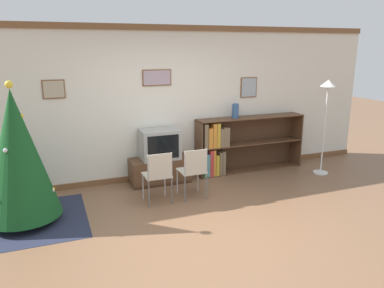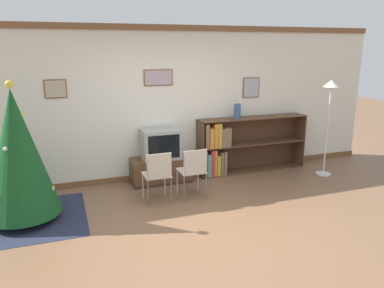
% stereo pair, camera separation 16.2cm
% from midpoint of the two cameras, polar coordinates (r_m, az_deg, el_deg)
% --- Properties ---
extents(ground_plane, '(24.00, 24.00, 0.00)m').
position_cam_midpoint_polar(ground_plane, '(5.06, 3.04, -12.90)').
color(ground_plane, brown).
extents(wall_back, '(8.71, 0.11, 2.70)m').
position_cam_midpoint_polar(wall_back, '(6.67, -4.20, 6.09)').
color(wall_back, silver).
rests_on(wall_back, ground_plane).
extents(area_rug, '(1.62, 1.55, 0.01)m').
position_cam_midpoint_polar(area_rug, '(5.76, -23.26, -10.55)').
color(area_rug, '#23283D').
rests_on(area_rug, ground_plane).
extents(christmas_tree, '(1.00, 1.00, 1.92)m').
position_cam_midpoint_polar(christmas_tree, '(5.44, -24.26, -1.34)').
color(christmas_tree, maroon).
rests_on(christmas_tree, area_rug).
extents(tv_console, '(1.06, 0.46, 0.44)m').
position_cam_midpoint_polar(tv_console, '(6.64, -4.00, -3.99)').
color(tv_console, '#412A1A').
rests_on(tv_console, ground_plane).
extents(television, '(0.66, 0.45, 0.52)m').
position_cam_midpoint_polar(television, '(6.50, -4.07, 0.02)').
color(television, '#9E9E99').
rests_on(television, tv_console).
extents(folding_chair_left, '(0.40, 0.40, 0.82)m').
position_cam_midpoint_polar(folding_chair_left, '(5.68, -4.41, -4.58)').
color(folding_chair_left, '#BCB29E').
rests_on(folding_chair_left, ground_plane).
extents(folding_chair_right, '(0.40, 0.40, 0.82)m').
position_cam_midpoint_polar(folding_chair_right, '(5.85, 1.00, -3.97)').
color(folding_chair_right, '#BCB29E').
rests_on(folding_chair_right, ground_plane).
extents(bookshelf, '(2.16, 0.36, 1.05)m').
position_cam_midpoint_polar(bookshelf, '(7.10, 6.89, -0.37)').
color(bookshelf, brown).
rests_on(bookshelf, ground_plane).
extents(vase, '(0.13, 0.13, 0.27)m').
position_cam_midpoint_polar(vase, '(6.99, 7.58, 5.02)').
color(vase, '#335684').
rests_on(vase, bookshelf).
extents(standing_lamp, '(0.28, 0.28, 1.76)m').
position_cam_midpoint_polar(standing_lamp, '(7.23, 20.86, 5.84)').
color(standing_lamp, silver).
rests_on(standing_lamp, ground_plane).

